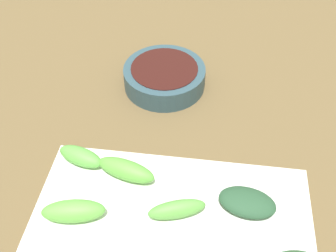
{
  "coord_description": "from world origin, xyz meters",
  "views": [
    {
      "loc": [
        0.36,
        0.04,
        0.46
      ],
      "look_at": [
        -0.02,
        -0.01,
        0.05
      ],
      "focal_mm": 42.54,
      "sensor_mm": 36.0,
      "label": 1
    }
  ],
  "objects": [
    {
      "name": "broccoli_stalk_0",
      "position": [
        0.13,
        -0.1,
        0.05
      ],
      "size": [
        0.04,
        0.08,
        0.03
      ],
      "primitive_type": "ellipsoid",
      "rotation": [
        0.0,
        0.0,
        0.18
      ],
      "color": "#64B447",
      "rests_on": "serving_plate"
    },
    {
      "name": "broccoli_leafy_3",
      "position": [
        0.09,
        0.1,
        0.04
      ],
      "size": [
        0.05,
        0.08,
        0.02
      ],
      "primitive_type": "ellipsoid",
      "rotation": [
        0.0,
        0.0,
        -0.16
      ],
      "color": "#294F34",
      "rests_on": "serving_plate"
    },
    {
      "name": "broccoli_stalk_5",
      "position": [
        0.04,
        -0.12,
        0.04
      ],
      "size": [
        0.04,
        0.07,
        0.02
      ],
      "primitive_type": "ellipsoid",
      "rotation": [
        0.0,
        0.0,
        -0.3
      ],
      "color": "#5FB148",
      "rests_on": "serving_plate"
    },
    {
      "name": "serving_plate",
      "position": [
        0.1,
        0.01,
        0.03
      ],
      "size": [
        0.16,
        0.34,
        0.01
      ],
      "primitive_type": "cube",
      "color": "white",
      "rests_on": "tabletop"
    },
    {
      "name": "sauce_bowl",
      "position": [
        -0.14,
        -0.03,
        0.04
      ],
      "size": [
        0.13,
        0.13,
        0.04
      ],
      "color": "#304A57",
      "rests_on": "tabletop"
    },
    {
      "name": "broccoli_stalk_1",
      "position": [
        0.06,
        -0.05,
        0.04
      ],
      "size": [
        0.05,
        0.08,
        0.03
      ],
      "primitive_type": "ellipsoid",
      "rotation": [
        0.0,
        0.0,
        -0.26
      ],
      "color": "#60AC43",
      "rests_on": "serving_plate"
    },
    {
      "name": "broccoli_stalk_2",
      "position": [
        0.11,
        0.02,
        0.04
      ],
      "size": [
        0.04,
        0.07,
        0.02
      ],
      "primitive_type": "ellipsoid",
      "rotation": [
        0.0,
        0.0,
        0.33
      ],
      "color": "#5EA847",
      "rests_on": "serving_plate"
    },
    {
      "name": "tabletop",
      "position": [
        0.0,
        0.0,
        0.01
      ],
      "size": [
        2.1,
        2.1,
        0.02
      ],
      "primitive_type": "cube",
      "color": "brown",
      "rests_on": "ground"
    }
  ]
}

